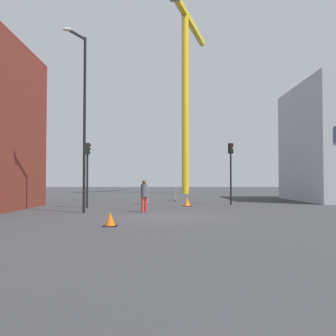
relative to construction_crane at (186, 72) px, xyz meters
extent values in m
plane|color=#333335|center=(-2.57, -30.77, -15.81)|extent=(160.00, 160.00, 0.00)
cylinder|color=yellow|center=(-0.12, -0.36, -4.30)|extent=(0.90, 0.90, 23.02)
cube|color=yellow|center=(0.77, 2.42, 7.61)|extent=(5.71, 16.10, 0.70)
cylinder|color=black|center=(-6.90, -28.52, -11.27)|extent=(0.14, 0.14, 9.08)
cube|color=black|center=(-7.19, -29.16, -6.83)|extent=(0.69, 1.33, 0.10)
ellipsoid|color=silver|center=(-7.49, -29.81, -6.85)|extent=(0.44, 0.24, 0.16)
cylinder|color=black|center=(1.76, -22.30, -14.06)|extent=(0.12, 0.12, 3.51)
cube|color=black|center=(1.76, -22.30, -11.95)|extent=(0.36, 0.37, 0.70)
sphere|color=#390605|center=(1.87, -22.44, -11.73)|extent=(0.11, 0.11, 0.11)
sphere|color=#F2A514|center=(1.87, -22.44, -11.95)|extent=(0.11, 0.11, 0.11)
sphere|color=#07330F|center=(1.87, -22.44, -12.17)|extent=(0.11, 0.11, 0.11)
cylinder|color=black|center=(-7.49, -24.91, -14.19)|extent=(0.12, 0.12, 3.24)
cube|color=black|center=(-7.49, -24.91, -12.22)|extent=(0.33, 0.29, 0.70)
sphere|color=#390605|center=(-7.32, -24.87, -12.00)|extent=(0.11, 0.11, 0.11)
sphere|color=#3C2905|center=(-7.32, -24.87, -12.22)|extent=(0.11, 0.11, 0.11)
sphere|color=green|center=(-7.32, -24.87, -12.44)|extent=(0.11, 0.11, 0.11)
cylinder|color=red|center=(-3.76, -28.09, -15.41)|extent=(0.14, 0.14, 0.80)
cylinder|color=red|center=(-3.92, -28.21, -15.41)|extent=(0.14, 0.14, 0.80)
cylinder|color=#4C4C51|center=(-3.84, -28.15, -14.68)|extent=(0.34, 0.34, 0.67)
sphere|color=brown|center=(-3.84, -28.15, -14.23)|extent=(0.22, 0.22, 0.22)
cube|color=gray|center=(-1.87, -17.00, -14.76)|extent=(0.09, 2.60, 0.06)
cube|color=gray|center=(-1.87, -17.00, -15.71)|extent=(0.09, 2.60, 0.06)
cylinder|color=gray|center=(-1.86, -18.17, -15.29)|extent=(0.04, 0.04, 1.05)
cylinder|color=gray|center=(-1.87, -17.00, -15.29)|extent=(0.04, 0.04, 1.05)
cylinder|color=gray|center=(-1.88, -15.83, -15.29)|extent=(0.04, 0.04, 1.05)
cube|color=#9EA0A5|center=(-4.10, -21.99, -14.76)|extent=(0.36, 2.41, 0.06)
cube|color=#9EA0A5|center=(-4.10, -21.99, -15.71)|extent=(0.36, 2.41, 0.06)
cylinder|color=#9EA0A5|center=(-4.24, -23.07, -15.29)|extent=(0.04, 0.04, 1.05)
cylinder|color=#9EA0A5|center=(-4.10, -21.99, -15.29)|extent=(0.04, 0.04, 1.05)
cylinder|color=#9EA0A5|center=(-3.97, -20.91, -15.29)|extent=(0.04, 0.04, 1.05)
cube|color=black|center=(-1.33, -23.67, -15.80)|extent=(0.59, 0.59, 0.03)
cone|color=orange|center=(-1.33, -23.67, -15.51)|extent=(0.45, 0.45, 0.60)
cube|color=black|center=(-4.74, -34.04, -15.80)|extent=(0.51, 0.51, 0.03)
cone|color=#E55B0F|center=(-4.74, -34.04, -15.55)|extent=(0.39, 0.39, 0.52)
camera|label=1|loc=(-2.78, -47.35, -14.17)|focal=39.29mm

